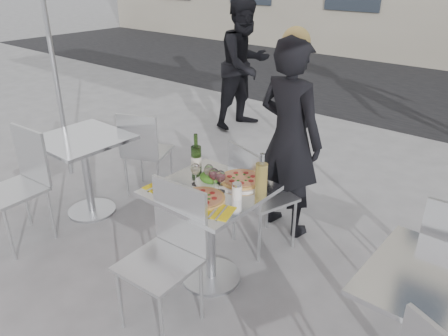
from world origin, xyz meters
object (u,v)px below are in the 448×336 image
Objects in this scene: pedestrian_a at (245,64)px; wine_bottle at (196,158)px; wineglass_white_a at (196,170)px; side_chair_lnear at (22,177)px; pizza_far at (241,180)px; napkin_right at (218,211)px; main_table at (210,216)px; salad_plate at (211,178)px; wineglass_red_b at (221,177)px; wineglass_red_a at (214,175)px; side_table_right at (437,317)px; side_table_left at (85,159)px; chair_far at (255,190)px; woman_diner at (289,139)px; side_chair_lfar at (144,147)px; carafe at (261,178)px; napkin_left at (160,187)px; chair_near at (169,245)px; wineglass_white_b at (209,171)px; pizza_near at (202,198)px; sugar_shaker at (237,191)px.

wine_bottle is (1.64, -2.72, -0.02)m from pedestrian_a.
wineglass_white_a is (1.77, -2.86, -0.02)m from pedestrian_a.
side_chair_lnear reaches higher than pizza_far.
main_table is at bearing 123.91° from napkin_right.
salad_plate is 1.40× the size of wineglass_red_b.
wine_bottle is 1.87× the size of wineglass_white_a.
salad_plate is at bearing 144.12° from wineglass_red_a.
side_table_right is 1.43m from pizza_far.
wineglass_red_b is at bearing 0.45° from side_table_left.
chair_far is 3.02m from pedestrian_a.
woman_diner is 0.94m from wineglass_red_a.
side_chair_lnear reaches higher than side_table_right.
main_table is at bearing 132.75° from side_chair_lfar.
carafe is 0.69m from napkin_left.
side_table_left is 3.34× the size of napkin_right.
pedestrian_a is 7.82× the size of napkin_right.
side_chair_lnear reaches higher than wineglass_red_b.
side_table_left is 1.61m from chair_near.
pizza_far is (1.64, 0.77, 0.20)m from side_chair_lnear.
woman_diner is at bearing 109.67° from carafe.
main_table is 0.43× the size of pedestrian_a.
wineglass_white_b is 0.37m from napkin_right.
pizza_far is 1.55× the size of salad_plate.
woman_diner is (0.02, 0.43, 0.30)m from chair_far.
pedestrian_a is (-3.38, 2.85, 0.34)m from side_table_right.
napkin_right is at bearing -101.76° from carafe.
wineglass_red_a is at bearing -108.86° from pizza_far.
pizza_near is 1.91× the size of wineglass_white_b.
side_table_left is 0.58m from side_chair_lfar.
pedestrian_a is 3.36m from wineglass_white_a.
pizza_near is 0.19m from wineglass_red_b.
wineglass_red_b is (0.03, 0.45, 0.31)m from chair_near.
napkin_left is at bearing -173.59° from side_table_right.
main_table is 2.20× the size of pizza_far.
pizza_far is at bearing 85.46° from wineglass_red_b.
carafe is at bearing 19.23° from wineglass_white_b.
side_table_left is at bearing -179.55° from wineglass_red_b.
pedestrian_a is 3.57m from pizza_near.
pizza_far is at bearing 7.65° from side_table_left.
pedestrian_a reaches higher than side_chair_lnear.
chair_near reaches higher than napkin_right.
woman_diner is at bearing 39.96° from side_chair_lnear.
woman_diner reaches higher than napkin_right.
side_chair_lnear is (-0.04, -0.56, 0.02)m from side_table_left.
chair_near is 0.56× the size of woman_diner.
pizza_far is 0.21m from salad_plate.
side_table_left is 1.26m from napkin_left.
side_table_right is at bearing 144.08° from side_chair_lfar.
salad_plate is at bearing 168.07° from sugar_shaker.
sugar_shaker is at bearing -11.93° from salad_plate.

